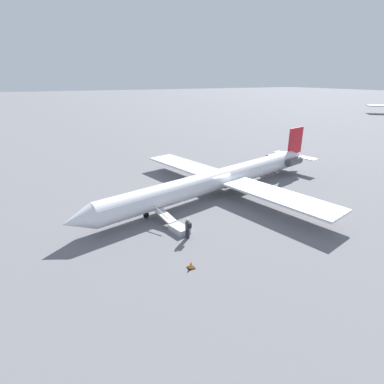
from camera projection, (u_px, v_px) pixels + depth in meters
The scene contains 5 objects.
ground_plane at pixel (217, 194), 33.37m from camera, with size 600.00×600.00×0.00m, color slate.
airplane_main at pixel (223, 178), 33.29m from camera, with size 33.28×26.16×5.87m.
boarding_stairs at pixel (176, 226), 25.49m from camera, with size 1.95×4.14×1.53m.
passenger at pixel (188, 227), 23.94m from camera, with size 0.40×0.56×1.74m.
traffic_cone_near_stairs at pixel (191, 265), 20.40m from camera, with size 0.48×0.48×0.52m.
Camera 1 is at (16.46, 26.49, 12.20)m, focal length 28.00 mm.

